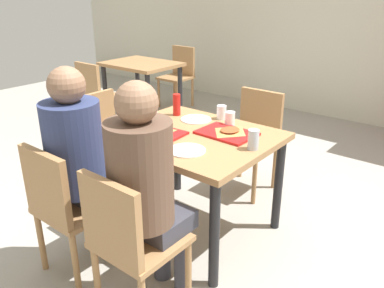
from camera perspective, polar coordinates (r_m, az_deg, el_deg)
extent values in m
cube|color=#9E998E|center=(2.91, 0.00, -12.15)|extent=(10.00, 10.00, 0.02)
cube|color=beige|center=(5.30, 23.37, 17.96)|extent=(10.00, 0.10, 2.80)
cube|color=#9E7247|center=(2.57, 0.00, 1.08)|extent=(1.04, 0.88, 0.04)
cylinder|color=black|center=(2.78, -12.48, -5.97)|extent=(0.06, 0.06, 0.68)
cylinder|color=black|center=(2.23, 3.25, -13.12)|extent=(0.06, 0.06, 0.68)
cylinder|color=black|center=(3.25, -2.17, -1.17)|extent=(0.06, 0.06, 0.68)
cylinder|color=black|center=(2.80, 12.41, -5.81)|extent=(0.06, 0.06, 0.68)
cube|color=#9E7247|center=(2.42, -16.18, -8.86)|extent=(0.40, 0.40, 0.03)
cube|color=#9E7247|center=(2.24, -20.47, -5.80)|extent=(0.38, 0.04, 0.40)
cylinder|color=#9E7247|center=(2.73, -14.92, -10.17)|extent=(0.04, 0.04, 0.40)
cylinder|color=#9E7247|center=(2.50, -10.08, -12.98)|extent=(0.04, 0.04, 0.40)
cylinder|color=#9E7247|center=(2.59, -21.04, -13.01)|extent=(0.04, 0.04, 0.40)
cylinder|color=#9E7247|center=(2.34, -16.52, -16.41)|extent=(0.04, 0.04, 0.40)
cube|color=#9E7247|center=(2.07, -7.39, -13.83)|extent=(0.40, 0.40, 0.03)
cube|color=#9E7247|center=(1.85, -11.76, -10.83)|extent=(0.38, 0.04, 0.40)
cylinder|color=#9E7247|center=(2.39, -7.08, -14.65)|extent=(0.04, 0.04, 0.40)
cylinder|color=#9E7247|center=(2.21, -0.54, -18.06)|extent=(0.04, 0.04, 0.40)
cylinder|color=#9E7247|center=(2.22, -13.64, -18.47)|extent=(0.04, 0.04, 0.40)
cube|color=#9E7247|center=(3.25, 8.18, 0.00)|extent=(0.40, 0.40, 0.03)
cube|color=#9E7247|center=(3.33, 9.98, 4.35)|extent=(0.38, 0.04, 0.40)
cylinder|color=#9E7247|center=(3.13, 9.03, -5.31)|extent=(0.04, 0.04, 0.40)
cylinder|color=#9E7247|center=(3.29, 3.90, -3.65)|extent=(0.04, 0.04, 0.40)
cylinder|color=#9E7247|center=(3.40, 11.92, -3.20)|extent=(0.04, 0.04, 0.40)
cylinder|color=#9E7247|center=(3.55, 7.06, -1.77)|extent=(0.04, 0.04, 0.40)
cube|color=#9E7247|center=(3.22, -11.49, -0.43)|extent=(0.40, 0.40, 0.03)
cube|color=#9E7247|center=(3.28, -13.82, 3.80)|extent=(0.04, 0.38, 0.40)
cylinder|color=#9E7247|center=(3.29, -7.04, -3.72)|extent=(0.04, 0.04, 0.40)
cylinder|color=#9E7247|center=(3.09, -11.53, -5.81)|extent=(0.04, 0.04, 0.40)
cylinder|color=#9E7247|center=(3.52, -10.94, -2.18)|extent=(0.04, 0.04, 0.40)
cylinder|color=#9E7247|center=(3.34, -15.33, -4.01)|extent=(0.04, 0.04, 0.40)
cylinder|color=#383842|center=(2.69, -12.75, -10.10)|extent=(0.10, 0.10, 0.43)
cylinder|color=#383842|center=(2.58, -10.46, -11.37)|extent=(0.10, 0.10, 0.43)
cube|color=#383842|center=(2.45, -13.88, -6.42)|extent=(0.32, 0.28, 0.10)
cylinder|color=navy|center=(2.27, -16.76, -0.48)|extent=(0.32, 0.32, 0.52)
sphere|color=#8C664C|center=(2.16, -17.78, 8.12)|extent=(0.20, 0.20, 0.20)
cylinder|color=#383842|center=(2.36, -4.44, -14.56)|extent=(0.10, 0.10, 0.43)
cylinder|color=#383842|center=(2.28, -1.37, -16.10)|extent=(0.10, 0.10, 0.43)
cube|color=#383842|center=(2.11, -4.91, -10.84)|extent=(0.32, 0.28, 0.10)
cylinder|color=brown|center=(1.89, -7.51, -4.29)|extent=(0.32, 0.32, 0.52)
sphere|color=#8C664C|center=(1.76, -8.07, 5.96)|extent=(0.20, 0.20, 0.20)
cube|color=red|center=(2.57, -5.34, 1.61)|extent=(0.37, 0.28, 0.02)
cube|color=red|center=(2.56, 5.04, 1.57)|extent=(0.37, 0.27, 0.02)
cylinder|color=white|center=(2.84, 0.59, 3.60)|extent=(0.22, 0.22, 0.01)
cylinder|color=white|center=(2.30, -0.72, -0.92)|extent=(0.22, 0.22, 0.01)
pyramid|color=#C68C47|center=(2.56, -5.64, 1.89)|extent=(0.27, 0.28, 0.01)
ellipsoid|color=#4C7233|center=(2.56, -5.64, 2.10)|extent=(0.19, 0.20, 0.01)
pyramid|color=#C68C47|center=(2.56, 5.54, 1.88)|extent=(0.17, 0.20, 0.01)
ellipsoid|color=#B74723|center=(2.56, 5.55, 2.09)|extent=(0.12, 0.14, 0.01)
cylinder|color=white|center=(2.85, 4.31, 4.61)|extent=(0.07, 0.07, 0.10)
cylinder|color=white|center=(2.27, -5.39, -0.06)|extent=(0.07, 0.07, 0.10)
cylinder|color=white|center=(2.86, -5.73, 4.62)|extent=(0.07, 0.07, 0.10)
cylinder|color=white|center=(2.71, 5.52, 3.65)|extent=(0.07, 0.07, 0.10)
cylinder|color=#B7BCC6|center=(2.33, 8.89, 0.64)|extent=(0.07, 0.07, 0.12)
cylinder|color=red|center=(2.92, -2.24, 5.72)|extent=(0.06, 0.06, 0.16)
sphere|color=silver|center=(2.82, -7.36, 4.29)|extent=(0.10, 0.10, 0.10)
cube|color=#9E7247|center=(5.08, -7.38, 11.42)|extent=(0.90, 0.70, 0.04)
cylinder|color=black|center=(5.26, -12.47, 7.41)|extent=(0.06, 0.06, 0.68)
cylinder|color=black|center=(4.69, -6.35, 6.06)|extent=(0.06, 0.06, 0.68)
cylinder|color=black|center=(5.63, -7.88, 8.67)|extent=(0.06, 0.06, 0.68)
cylinder|color=black|center=(5.10, -1.74, 7.49)|extent=(0.06, 0.06, 0.68)
cube|color=#9E7247|center=(4.73, -12.87, 6.69)|extent=(0.40, 0.40, 0.03)
cube|color=#9E7247|center=(4.57, -14.86, 8.78)|extent=(0.38, 0.04, 0.40)
cylinder|color=#9E7247|center=(5.01, -12.40, 5.04)|extent=(0.04, 0.04, 0.40)
cylinder|color=#9E7247|center=(4.76, -9.78, 4.35)|extent=(0.04, 0.04, 0.40)
cylinder|color=#9E7247|center=(4.82, -15.50, 4.06)|extent=(0.04, 0.04, 0.40)
cylinder|color=#9E7247|center=(4.56, -12.94, 3.29)|extent=(0.04, 0.04, 0.40)
cube|color=#9E7247|center=(5.60, -2.42, 9.58)|extent=(0.40, 0.40, 0.03)
cube|color=#9E7247|center=(5.69, -1.24, 12.00)|extent=(0.38, 0.04, 0.40)
cylinder|color=#9E7247|center=(5.42, -2.20, 6.81)|extent=(0.04, 0.04, 0.40)
cylinder|color=#9E7247|center=(5.64, -4.85, 7.36)|extent=(0.04, 0.04, 0.40)
cylinder|color=#9E7247|center=(5.67, 0.06, 7.52)|extent=(0.04, 0.04, 0.40)
cylinder|color=#9E7247|center=(5.88, -2.56, 8.03)|extent=(0.04, 0.04, 0.40)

